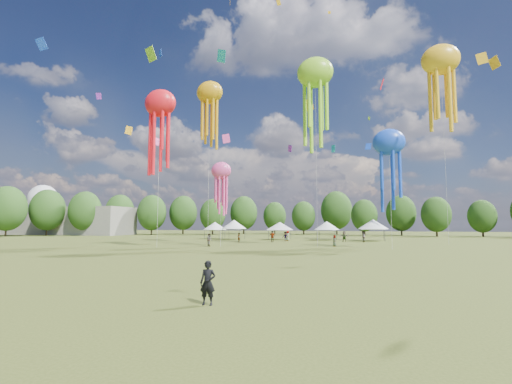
# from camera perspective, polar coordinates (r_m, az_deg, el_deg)

# --- Properties ---
(ground) EXTENTS (300.00, 300.00, 0.00)m
(ground) POSITION_cam_1_polar(r_m,az_deg,el_deg) (20.95, -22.76, -13.25)
(ground) COLOR #384416
(ground) RESTS_ON ground
(observer_main) EXTENTS (0.65, 0.46, 1.70)m
(observer_main) POSITION_cam_1_polar(r_m,az_deg,el_deg) (14.63, -7.58, -13.96)
(observer_main) COLOR black
(observer_main) RESTS_ON ground
(spectator_near) EXTENTS (1.10, 1.07, 1.78)m
(spectator_near) POSITION_cam_1_polar(r_m,az_deg,el_deg) (52.16, -7.36, -7.47)
(spectator_near) COLOR gray
(spectator_near) RESTS_ON ground
(spectators_far) EXTENTS (21.42, 15.74, 1.93)m
(spectators_far) POSITION_cam_1_polar(r_m,az_deg,el_deg) (64.96, 8.84, -6.95)
(spectators_far) COLOR gray
(spectators_far) RESTS_ON ground
(festival_tents) EXTENTS (37.36, 7.28, 4.01)m
(festival_tents) POSITION_cam_1_polar(r_m,az_deg,el_deg) (73.16, 5.03, -5.22)
(festival_tents) COLOR #47474C
(festival_tents) RESTS_ON ground
(show_kites) EXTENTS (44.69, 24.02, 32.54)m
(show_kites) POSITION_cam_1_polar(r_m,az_deg,el_deg) (57.10, 11.39, 13.80)
(show_kites) COLOR red
(show_kites) RESTS_ON ground
(small_kites) EXTENTS (72.01, 56.09, 44.99)m
(small_kites) POSITION_cam_1_polar(r_m,az_deg,el_deg) (64.43, 5.11, 19.77)
(small_kites) COLOR red
(small_kites) RESTS_ON ground
(treeline) EXTENTS (201.57, 95.24, 13.43)m
(treeline) POSITION_cam_1_polar(r_m,az_deg,el_deg) (80.50, 4.40, -2.61)
(treeline) COLOR #38281C
(treeline) RESTS_ON ground
(hangar) EXTENTS (40.00, 12.00, 8.00)m
(hangar) POSITION_cam_1_polar(r_m,az_deg,el_deg) (122.45, -27.53, -4.08)
(hangar) COLOR gray
(hangar) RESTS_ON ground
(radome) EXTENTS (9.00, 9.00, 16.00)m
(radome) POSITION_cam_1_polar(r_m,az_deg,el_deg) (138.24, -30.48, -1.52)
(radome) COLOR white
(radome) RESTS_ON ground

